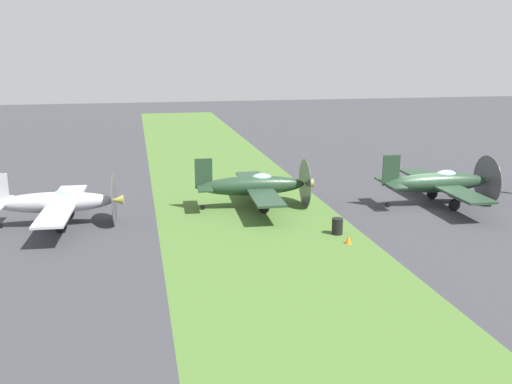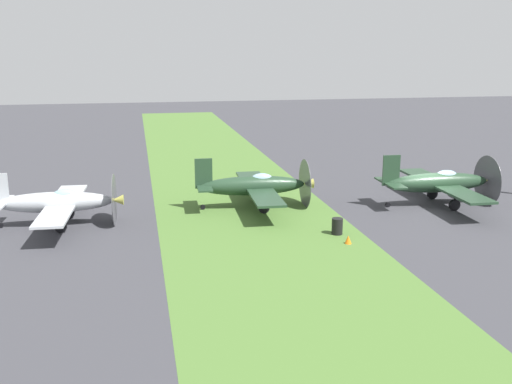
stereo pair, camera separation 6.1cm
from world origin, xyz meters
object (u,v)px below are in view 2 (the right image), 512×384
Objects in this scene: airplane_wingman at (255,186)px; runway_marker_cone at (348,240)px; airplane_lead at (439,183)px; fuel_drum at (337,226)px; airplane_trail at (58,202)px.

airplane_wingman is 8.74m from runway_marker_cone.
airplane_lead is 10.97× the size of fuel_drum.
airplane_trail is (1.61, -11.77, -0.05)m from airplane_wingman.
airplane_trail is at bearing -112.87° from runway_marker_cone.
runway_marker_cone is (6.37, 15.10, -1.16)m from airplane_trail.
airplane_trail reaches higher than fuel_drum.
airplane_lead is 23.55m from airplane_trail.
airplane_trail is at bearing -79.86° from airplane_wingman.
airplane_trail is at bearing -107.46° from fuel_drum.
airplane_lead reaches higher than runway_marker_cone.
airplane_trail reaches higher than runway_marker_cone.
airplane_lead reaches higher than airplane_wingman.
fuel_drum is at bearing -60.14° from airplane_lead.
runway_marker_cone is (1.63, 0.03, -0.23)m from fuel_drum.
airplane_lead is 22.43× the size of runway_marker_cone.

